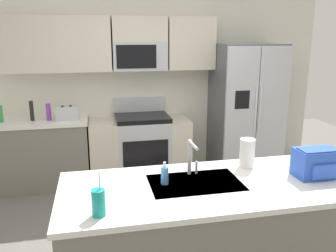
{
  "coord_description": "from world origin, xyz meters",
  "views": [
    {
      "loc": [
        -0.7,
        -2.83,
        1.96
      ],
      "look_at": [
        0.03,
        0.6,
        1.05
      ],
      "focal_mm": 37.43,
      "sensor_mm": 36.0,
      "label": 1
    }
  ],
  "objects": [
    {
      "name": "toaster",
      "position": [
        -1.06,
        1.75,
        0.99
      ],
      "size": [
        0.28,
        0.16,
        0.18
      ],
      "color": "#B7BABF",
      "rests_on": "back_counter"
    },
    {
      "name": "back_counter",
      "position": [
        -1.43,
        1.8,
        0.45
      ],
      "size": [
        1.26,
        0.63,
        0.9
      ],
      "color": "slate",
      "rests_on": "ground"
    },
    {
      "name": "ground_plane",
      "position": [
        0.0,
        0.0,
        0.0
      ],
      "size": [
        9.0,
        9.0,
        0.0
      ],
      "primitive_type": "plane",
      "color": "#66605B",
      "rests_on": "ground"
    },
    {
      "name": "bottle_green",
      "position": [
        -1.87,
        1.8,
        1.01
      ],
      "size": [
        0.07,
        0.07,
        0.21
      ],
      "primitive_type": "cylinder",
      "color": "green",
      "rests_on": "back_counter"
    },
    {
      "name": "island_counter",
      "position": [
        0.1,
        -0.56,
        0.45
      ],
      "size": [
        2.19,
        0.92,
        0.9
      ],
      "color": "slate",
      "rests_on": "ground"
    },
    {
      "name": "paper_towel_roll",
      "position": [
        0.51,
        -0.29,
        1.02
      ],
      "size": [
        0.12,
        0.12,
        0.24
      ],
      "primitive_type": "cylinder",
      "color": "white",
      "rests_on": "island_counter"
    },
    {
      "name": "backpack",
      "position": [
        0.94,
        -0.6,
        1.02
      ],
      "size": [
        0.32,
        0.22,
        0.23
      ],
      "color": "blue",
      "rests_on": "island_counter"
    },
    {
      "name": "kitchen_wall_unit",
      "position": [
        -0.14,
        2.08,
        1.47
      ],
      "size": [
        5.2,
        0.43,
        2.6
      ],
      "color": "silver",
      "rests_on": "ground"
    },
    {
      "name": "bottle_purple",
      "position": [
        -1.28,
        1.77,
        1.01
      ],
      "size": [
        0.06,
        0.06,
        0.22
      ],
      "primitive_type": "cylinder",
      "color": "purple",
      "rests_on": "back_counter"
    },
    {
      "name": "sink_faucet",
      "position": [
        0.0,
        -0.37,
        1.07
      ],
      "size": [
        0.08,
        0.21,
        0.28
      ],
      "color": "#B7BABF",
      "rests_on": "island_counter"
    },
    {
      "name": "range_oven",
      "position": [
        -0.12,
        1.8,
        0.44
      ],
      "size": [
        1.36,
        0.61,
        1.1
      ],
      "color": "#B7BABF",
      "rests_on": "ground"
    },
    {
      "name": "drink_cup_teal",
      "position": [
        -0.71,
        -0.86,
        0.99
      ],
      "size": [
        0.08,
        0.08,
        0.29
      ],
      "color": "teal",
      "rests_on": "island_counter"
    },
    {
      "name": "soap_dispenser",
      "position": [
        -0.23,
        -0.49,
        0.97
      ],
      "size": [
        0.06,
        0.06,
        0.17
      ],
      "color": "#4C8CD8",
      "rests_on": "island_counter"
    },
    {
      "name": "refrigerator",
      "position": [
        1.41,
        1.73,
        0.93
      ],
      "size": [
        0.9,
        0.76,
        1.85
      ],
      "color": "#4C4F54",
      "rests_on": "ground"
    },
    {
      "name": "pepper_mill",
      "position": [
        -1.49,
        1.8,
        1.03
      ],
      "size": [
        0.05,
        0.05,
        0.25
      ],
      "primitive_type": "cylinder",
      "color": "black",
      "rests_on": "back_counter"
    }
  ]
}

